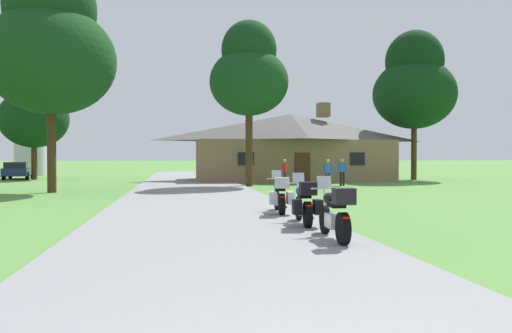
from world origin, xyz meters
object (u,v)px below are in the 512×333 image
at_px(tree_by_lodge_front, 249,73).
at_px(motorcycle_blue_second_in_row, 304,203).
at_px(bystander_red_shirt_beside_signpost, 285,171).
at_px(parked_navy_suv_far_left, 18,170).
at_px(metal_silo_distant, 30,133).
at_px(motorcycle_green_farthest_in_row, 280,195).
at_px(motorcycle_black_nearest_to_camera, 335,213).
at_px(tree_left_far, 34,111).
at_px(tree_right_of_lodge, 414,84).
at_px(tree_left_near, 51,45).
at_px(bystander_blue_shirt_near_lodge, 342,171).
at_px(bystander_blue_shirt_by_tree, 328,172).

bearing_deg(tree_by_lodge_front, motorcycle_blue_second_in_row, -93.70).
distance_m(bystander_red_shirt_beside_signpost, parked_navy_suv_far_left, 23.27).
height_order(motorcycle_blue_second_in_row, metal_silo_distant, metal_silo_distant).
bearing_deg(parked_navy_suv_far_left, motorcycle_green_farthest_in_row, -68.27).
distance_m(motorcycle_black_nearest_to_camera, parked_navy_suv_far_left, 36.75).
height_order(motorcycle_green_farthest_in_row, tree_left_far, tree_left_far).
bearing_deg(bystander_red_shirt_beside_signpost, tree_right_of_lodge, 147.23).
height_order(motorcycle_blue_second_in_row, tree_left_near, tree_left_near).
relative_size(bystander_blue_shirt_near_lodge, bystander_red_shirt_beside_signpost, 1.01).
distance_m(bystander_blue_shirt_by_tree, tree_left_near, 16.36).
height_order(bystander_blue_shirt_by_tree, tree_left_near, tree_left_near).
bearing_deg(tree_left_near, bystander_blue_shirt_near_lodge, 12.01).
height_order(tree_right_of_lodge, parked_navy_suv_far_left, tree_right_of_lodge).
bearing_deg(bystander_blue_shirt_near_lodge, parked_navy_suv_far_left, 169.96).
bearing_deg(motorcycle_green_farthest_in_row, tree_by_lodge_front, 90.56).
height_order(bystander_blue_shirt_by_tree, metal_silo_distant, metal_silo_distant).
bearing_deg(motorcycle_black_nearest_to_camera, motorcycle_blue_second_in_row, 93.72).
bearing_deg(motorcycle_black_nearest_to_camera, tree_by_lodge_front, 89.37).
bearing_deg(motorcycle_blue_second_in_row, bystander_blue_shirt_near_lodge, 73.48).
distance_m(bystander_blue_shirt_by_tree, metal_silo_distant, 32.81).
bearing_deg(tree_right_of_lodge, parked_navy_suv_far_left, 169.43).
xyz_separation_m(bystander_blue_shirt_by_tree, tree_left_near, (-14.93, -1.66, 6.48)).
distance_m(motorcycle_black_nearest_to_camera, tree_by_lodge_front, 21.47).
relative_size(bystander_blue_shirt_by_tree, metal_silo_distant, 0.20).
bearing_deg(bystander_blue_shirt_by_tree, motorcycle_black_nearest_to_camera, 93.51).
relative_size(bystander_red_shirt_beside_signpost, tree_left_far, 0.19).
bearing_deg(bystander_blue_shirt_near_lodge, motorcycle_blue_second_in_row, -91.91).
bearing_deg(tree_by_lodge_front, motorcycle_black_nearest_to_camera, -93.14).
distance_m(motorcycle_black_nearest_to_camera, bystander_blue_shirt_by_tree, 18.92).
xyz_separation_m(bystander_blue_shirt_by_tree, parked_navy_suv_far_left, (-21.45, 14.95, -0.15)).
distance_m(bystander_red_shirt_beside_signpost, tree_left_far, 21.83).
relative_size(motorcycle_black_nearest_to_camera, bystander_blue_shirt_near_lodge, 1.24).
distance_m(motorcycle_black_nearest_to_camera, tree_left_far, 35.39).
distance_m(tree_by_lodge_front, tree_left_near, 11.37).
bearing_deg(metal_silo_distant, bystander_blue_shirt_near_lodge, -41.46).
xyz_separation_m(bystander_blue_shirt_by_tree, tree_right_of_lodge, (9.89, 9.10, 6.63)).
height_order(motorcycle_blue_second_in_row, tree_by_lodge_front, tree_by_lodge_front).
bearing_deg(motorcycle_green_farthest_in_row, parked_navy_suv_far_left, 124.76).
xyz_separation_m(motorcycle_blue_second_in_row, bystander_blue_shirt_by_tree, (5.48, 15.77, 0.32)).
bearing_deg(bystander_red_shirt_beside_signpost, motorcycle_green_farthest_in_row, 13.73).
relative_size(motorcycle_black_nearest_to_camera, bystander_blue_shirt_by_tree, 1.25).
distance_m(motorcycle_blue_second_in_row, motorcycle_green_farthest_in_row, 2.73).
xyz_separation_m(bystander_blue_shirt_near_lodge, tree_left_near, (-16.43, -3.50, 6.46)).
xyz_separation_m(bystander_blue_shirt_near_lodge, bystander_blue_shirt_by_tree, (-1.49, -1.84, -0.02)).
xyz_separation_m(motorcycle_green_farthest_in_row, tree_right_of_lodge, (15.44, 22.14, 6.95)).
height_order(tree_left_far, metal_silo_distant, tree_left_far).
bearing_deg(motorcycle_black_nearest_to_camera, motorcycle_green_farthest_in_row, 93.83).
bearing_deg(bystander_red_shirt_beside_signpost, motorcycle_black_nearest_to_camera, 17.22).
xyz_separation_m(motorcycle_black_nearest_to_camera, tree_by_lodge_front, (1.12, 20.48, 6.35)).
xyz_separation_m(motorcycle_green_farthest_in_row, bystander_blue_shirt_near_lodge, (7.04, 14.88, 0.34)).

